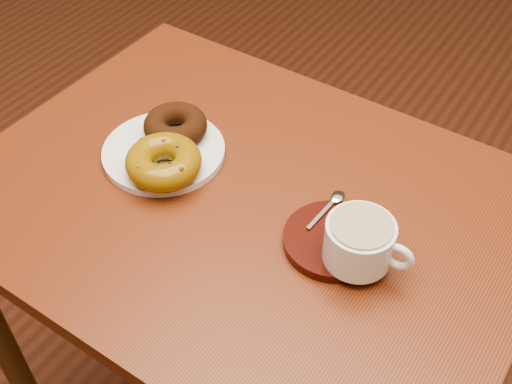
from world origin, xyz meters
The scene contains 8 objects.
ground centered at (0.00, 0.00, 0.00)m, with size 6.00×6.00×0.00m, color #5B2D1C.
cafe_table centered at (-0.29, -0.34, 0.70)m, with size 0.89×0.67×0.83m.
donut_plate centered at (-0.46, -0.33, 0.83)m, with size 0.20×0.20×0.01m, color silver.
donut_cinnamon centered at (-0.46, -0.29, 0.86)m, with size 0.11×0.11×0.04m, color #33170A.
donut_caramel centered at (-0.42, -0.38, 0.86)m, with size 0.15×0.15×0.05m.
saucer centered at (-0.13, -0.35, 0.84)m, with size 0.15×0.15×0.02m, color #330C07.
coffee_cup centered at (-0.08, -0.37, 0.88)m, with size 0.13×0.10×0.07m.
teaspoon centered at (-0.16, -0.29, 0.85)m, with size 0.02×0.10×0.01m.
Camera 1 is at (0.11, -0.92, 1.54)m, focal length 45.00 mm.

